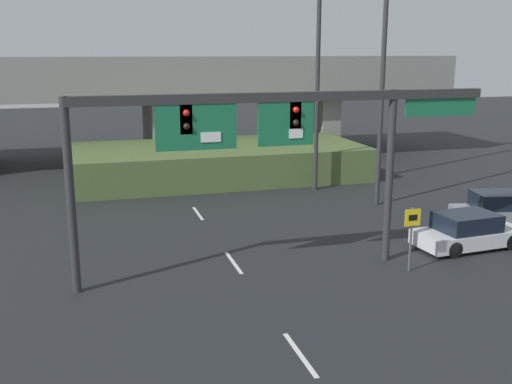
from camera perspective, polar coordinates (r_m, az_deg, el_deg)
The scene contains 9 objects.
lane_markings at distance 25.57m, azimuth -4.08°, elevation -4.08°, with size 0.14×23.80×0.01m.
signal_gantry at distance 20.12m, azimuth 1.35°, elevation 5.95°, with size 14.66×0.44×6.29m.
speed_limit_sign at distance 21.63m, azimuth 14.60°, elevation -3.53°, with size 0.60×0.11×2.34m.
highway_light_pole_near at distance 30.18m, azimuth 12.20°, elevation 15.42°, with size 0.70×0.36×17.02m.
highway_light_pole_far at distance 33.05m, azimuth 5.99°, elevation 14.95°, with size 0.70×0.36×16.46m.
overpass_bridge at distance 43.20m, azimuth -9.50°, elevation 9.59°, with size 42.21×8.81×7.27m.
grass_embankment at distance 36.78m, azimuth -3.63°, elevation 2.89°, with size 17.52×8.01×1.98m.
parked_sedan_near_right at distance 25.17m, azimuth 19.56°, elevation -3.57°, with size 4.51×2.21×1.41m.
parked_sedan_mid_right at distance 29.02m, azimuth 22.24°, elevation -1.56°, with size 4.48×2.57×1.48m.
Camera 1 is at (-4.96, -7.33, 7.64)m, focal length 42.00 mm.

